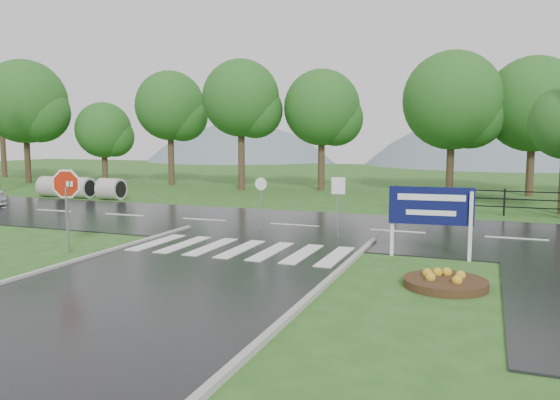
% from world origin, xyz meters
% --- Properties ---
extents(ground, '(120.00, 120.00, 0.00)m').
position_xyz_m(ground, '(0.00, 0.00, 0.00)').
color(ground, '#2A5A1E').
rests_on(ground, ground).
extents(main_road, '(90.00, 8.00, 0.04)m').
position_xyz_m(main_road, '(0.00, 10.00, 0.00)').
color(main_road, black).
rests_on(main_road, ground).
extents(walkway, '(2.20, 11.00, 0.04)m').
position_xyz_m(walkway, '(8.50, 4.00, 0.00)').
color(walkway, black).
rests_on(walkway, ground).
extents(crosswalk, '(6.50, 2.80, 0.02)m').
position_xyz_m(crosswalk, '(0.00, 5.00, 0.06)').
color(crosswalk, silver).
rests_on(crosswalk, ground).
extents(fence_west, '(9.58, 0.08, 1.20)m').
position_xyz_m(fence_west, '(7.75, 16.00, 0.72)').
color(fence_west, black).
rests_on(fence_west, ground).
extents(hills, '(102.00, 48.00, 48.00)m').
position_xyz_m(hills, '(3.49, 65.00, -15.54)').
color(hills, slate).
rests_on(hills, ground).
extents(treeline, '(83.20, 5.20, 10.00)m').
position_xyz_m(treeline, '(1.00, 24.00, 0.00)').
color(treeline, '#1D551A').
rests_on(treeline, ground).
extents(culvert_pipes, '(5.50, 1.20, 1.20)m').
position_xyz_m(culvert_pipes, '(-14.71, 15.00, 0.60)').
color(culvert_pipes, '#9E9B93').
rests_on(culvert_pipes, ground).
extents(stop_sign, '(1.16, 0.33, 2.69)m').
position_xyz_m(stop_sign, '(-4.72, 2.89, 1.87)').
color(stop_sign, '#939399').
rests_on(stop_sign, ground).
extents(estate_billboard, '(2.36, 0.25, 2.07)m').
position_xyz_m(estate_billboard, '(5.53, 5.97, 1.42)').
color(estate_billboard, silver).
rests_on(estate_billboard, ground).
extents(flower_bed, '(1.92, 1.92, 0.38)m').
position_xyz_m(flower_bed, '(6.18, 2.96, 0.14)').
color(flower_bed, '#332111').
rests_on(flower_bed, ground).
extents(reg_sign_small, '(0.47, 0.07, 2.11)m').
position_xyz_m(reg_sign_small, '(2.27, 8.04, 1.50)').
color(reg_sign_small, '#939399').
rests_on(reg_sign_small, ground).
extents(reg_sign_round, '(0.47, 0.07, 2.00)m').
position_xyz_m(reg_sign_round, '(-0.76, 8.43, 1.29)').
color(reg_sign_round, '#939399').
rests_on(reg_sign_round, ground).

